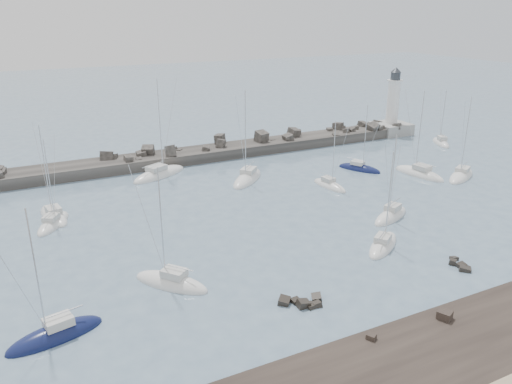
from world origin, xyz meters
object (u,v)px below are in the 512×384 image
sailboat_2 (56,336)px  sailboat_6 (329,186)px  sailboat_1 (54,216)px  sailboat_11 (461,176)px  sailboat_3 (53,224)px  sailboat_12 (441,143)px  sailboat_8 (359,169)px  lighthouse (391,119)px  sailboat_5 (171,283)px  sailboat_7 (383,246)px  sailboat_13 (248,179)px  sailboat_4 (159,175)px  sailboat_9 (391,217)px  sailboat_10 (419,174)px

sailboat_2 → sailboat_6: sailboat_2 is taller
sailboat_1 → sailboat_6: 38.87m
sailboat_2 → sailboat_11: 63.97m
sailboat_3 → sailboat_12: sailboat_3 is taller
sailboat_3 → sailboat_8: bearing=1.5°
lighthouse → sailboat_11: bearing=-109.1°
sailboat_6 → sailboat_5: bearing=-150.8°
sailboat_6 → sailboat_1: bearing=171.0°
sailboat_5 → sailboat_6: (29.88, 16.73, -0.02)m
sailboat_5 → sailboat_7: 23.97m
sailboat_1 → sailboat_2: 26.75m
sailboat_6 → sailboat_13: sailboat_13 is taller
sailboat_1 → sailboat_4: (16.93, 10.46, 0.01)m
sailboat_6 → sailboat_13: 12.79m
sailboat_1 → sailboat_13: size_ratio=0.85×
sailboat_6 → sailboat_13: bearing=139.2°
sailboat_2 → sailboat_12: 81.34m
sailboat_8 → sailboat_1: bearing=178.5°
sailboat_2 → sailboat_3: bearing=84.9°
sailboat_8 → sailboat_9: (-8.96, -18.16, 0.02)m
sailboat_12 → lighthouse: bearing=104.7°
lighthouse → sailboat_8: (-21.82, -17.75, -2.96)m
sailboat_10 → sailboat_12: 22.13m
sailboat_7 → sailboat_11: sailboat_11 is taller
sailboat_3 → sailboat_11: 60.71m
lighthouse → sailboat_7: 56.16m
sailboat_9 → sailboat_12: size_ratio=1.06×
sailboat_5 → sailboat_13: size_ratio=0.85×
sailboat_2 → sailboat_4: 41.86m
sailboat_6 → sailboat_10: size_ratio=0.75×
sailboat_3 → sailboat_9: 42.49m
sailboat_8 → sailboat_11: sailboat_11 is taller
sailboat_7 → sailboat_13: sailboat_13 is taller
lighthouse → sailboat_13: (-40.76, -14.21, -2.94)m
sailboat_3 → sailboat_1: bearing=83.4°
lighthouse → sailboat_9: 47.39m
sailboat_6 → sailboat_13: (-9.68, 8.37, 0.02)m
sailboat_3 → sailboat_7: (32.61, -23.02, 0.01)m
sailboat_5 → sailboat_8: sailboat_5 is taller
sailboat_3 → sailboat_10: bearing=-5.6°
sailboat_7 → sailboat_3: bearing=144.8°
sailboat_13 → sailboat_10: bearing=-21.4°
sailboat_1 → sailboat_6: (38.38, -6.10, -0.00)m
sailboat_2 → sailboat_10: sailboat_10 is taller
sailboat_7 → sailboat_2: bearing=-178.2°
lighthouse → sailboat_6: size_ratio=1.33×
sailboat_4 → sailboat_5: size_ratio=1.27×
sailboat_9 → sailboat_10: bearing=36.2°
sailboat_1 → sailboat_13: sailboat_13 is taller
sailboat_1 → sailboat_12: (72.46, 5.05, 0.02)m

